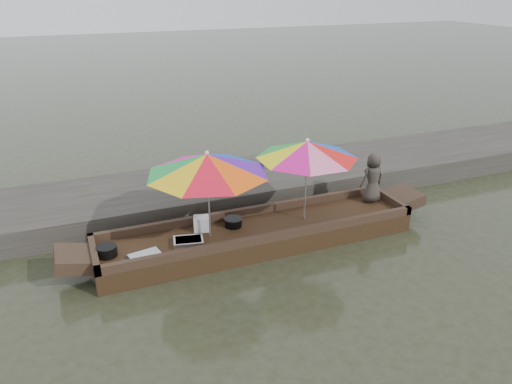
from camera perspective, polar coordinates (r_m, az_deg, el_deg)
name	(u,v)px	position (r m, az deg, el deg)	size (l,w,h in m)	color
water	(258,245)	(9.11, 0.24, -6.02)	(80.00, 80.00, 0.00)	#282D18
dock	(220,188)	(10.86, -4.16, 0.42)	(22.00, 2.20, 0.50)	#2D2B26
boat_hull	(258,236)	(9.02, 0.24, -5.05)	(5.74, 1.20, 0.35)	black
cooking_pot	(107,251)	(8.38, -16.68, -6.48)	(0.33, 0.33, 0.17)	black
tray_crayfish	(188,242)	(8.46, -7.73, -5.64)	(0.49, 0.34, 0.09)	silver
tray_scallop	(146,257)	(8.18, -12.51, -7.21)	(0.49, 0.34, 0.06)	silver
charcoal_grill	(233,223)	(8.96, -2.62, -3.51)	(0.31, 0.31, 0.14)	black
supply_bag	(202,223)	(8.84, -6.21, -3.59)	(0.28, 0.22, 0.26)	silver
vendor	(373,178)	(10.04, 13.19, 1.61)	(0.49, 0.32, 1.00)	#37302A
umbrella_bow	(209,195)	(8.34, -5.44, -0.37)	(2.06, 2.06, 1.55)	blue
umbrella_stern	(306,180)	(8.98, 5.71, 1.37)	(1.81, 1.81, 1.55)	blue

